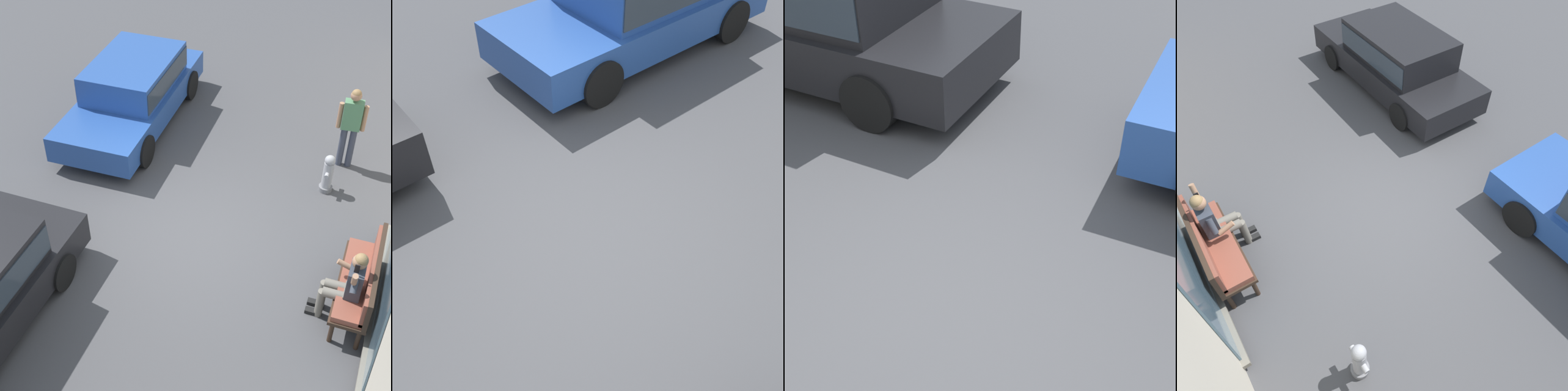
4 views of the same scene
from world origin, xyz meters
TOP-DOWN VIEW (x-y plane):
  - ground_plane at (0.00, 0.00)m, footprint 60.00×60.00m
  - bench at (0.61, 2.90)m, footprint 1.76×0.55m
  - person_on_phone at (0.90, 2.67)m, footprint 0.73×0.74m
  - parked_car_near at (-2.99, -2.55)m, footprint 4.44×1.94m
  - pedestrian_standing at (-2.94, 2.07)m, footprint 0.23×0.55m
  - fire_hydrant at (-2.02, 1.89)m, footprint 0.38×0.26m

SIDE VIEW (x-z plane):
  - ground_plane at x=0.00m, z-range 0.00..0.00m
  - fire_hydrant at x=-2.02m, z-range -0.01..0.80m
  - bench at x=0.61m, z-range 0.09..1.14m
  - person_on_phone at x=0.90m, z-range 0.05..1.43m
  - parked_car_near at x=-2.99m, z-range 0.07..1.51m
  - pedestrian_standing at x=-2.94m, z-range 0.16..1.89m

